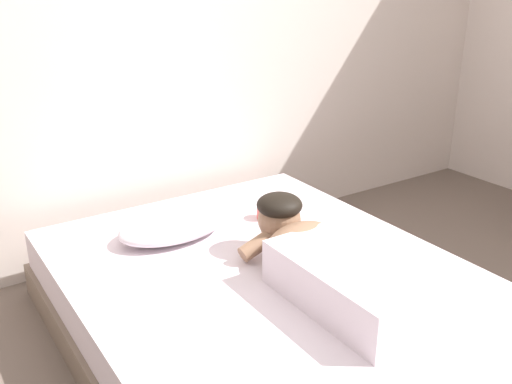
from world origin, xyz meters
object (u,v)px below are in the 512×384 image
Objects in this scene: pillow at (173,226)px; person_lying at (333,262)px; bed at (277,314)px; cell_phone at (349,296)px; coffee_cup at (266,212)px.

person_lying is at bearing -65.88° from pillow.
cell_phone is (0.14, -0.27, 0.18)m from bed.
person_lying reaches higher than pillow.
pillow is at bearing 108.22° from bed.
cell_phone is (0.34, -0.85, -0.05)m from pillow.
coffee_cup is at bearing 79.31° from cell_phone.
coffee_cup is (0.48, -0.06, -0.02)m from pillow.
coffee_cup is 0.89× the size of cell_phone.
pillow is at bearing 172.51° from coffee_cup.
cell_phone is at bearing -89.30° from person_lying.
bed is 16.79× the size of coffee_cup.
bed is at bearing -71.78° from pillow.
coffee_cup is (0.29, 0.52, 0.21)m from bed.
coffee_cup reaches higher than cell_phone.
person_lying is at bearing 90.70° from cell_phone.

